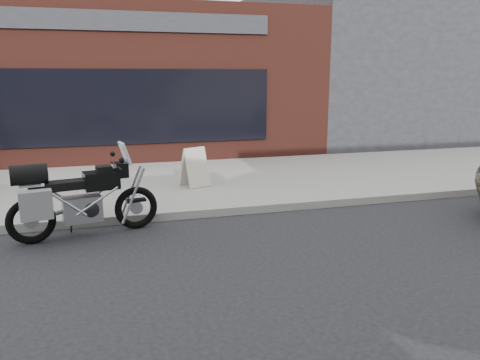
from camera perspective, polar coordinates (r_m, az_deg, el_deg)
ground at (r=4.95m, az=3.54°, el=-18.15°), size 120.00×120.00×0.00m
near_sidewalk at (r=11.37m, az=-8.08°, el=0.04°), size 44.00×6.00×0.15m
storefront at (r=18.00m, az=-17.82°, el=11.16°), size 14.00×10.07×4.50m
neighbour_building at (r=21.33m, az=17.23°, el=13.36°), size 10.00×10.00×6.00m
motorcycle at (r=7.78m, az=-19.48°, el=-2.15°), size 2.32×1.04×1.49m
sandwich_sign at (r=10.28m, az=-5.58°, el=1.62°), size 0.69×0.66×0.85m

